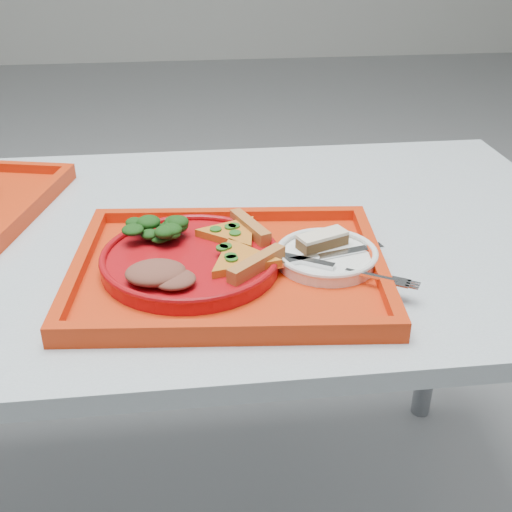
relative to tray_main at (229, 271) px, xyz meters
name	(u,v)px	position (x,y,z in m)	size (l,w,h in m)	color
table	(125,273)	(-0.17, 0.15, -0.08)	(1.60, 0.80, 0.75)	#9CA7AF
tray_main	(229,271)	(0.00, 0.00, 0.00)	(0.45, 0.35, 0.01)	red
dinner_plate	(191,261)	(-0.05, 0.01, 0.02)	(0.26, 0.26, 0.02)	#A20A10
side_plate	(326,258)	(0.15, 0.00, 0.01)	(0.15, 0.15, 0.01)	white
pizza_slice_a	(241,257)	(0.02, -0.02, 0.03)	(0.12, 0.10, 0.02)	gold
pizza_slice_b	(233,231)	(0.01, 0.06, 0.03)	(0.12, 0.10, 0.02)	gold
salad_heap	(158,225)	(-0.10, 0.08, 0.04)	(0.08, 0.07, 0.04)	black
meat_portion	(156,273)	(-0.10, -0.05, 0.04)	(0.08, 0.07, 0.02)	brown
dessert_bar	(322,240)	(0.14, 0.03, 0.03)	(0.08, 0.06, 0.02)	#4C2F19
knife	(327,255)	(0.14, -0.01, 0.02)	(0.18, 0.02, 0.01)	silver
fork	(344,269)	(0.16, -0.05, 0.02)	(0.18, 0.02, 0.01)	silver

